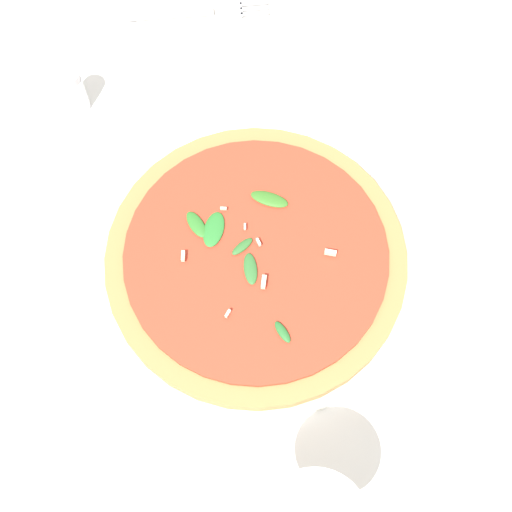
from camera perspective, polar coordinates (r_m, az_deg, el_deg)
ground_plane at (r=0.86m, az=2.01°, el=1.70°), size 6.00×6.00×0.00m
pizza_arugula_main at (r=0.82m, az=-0.01°, el=-0.35°), size 0.37×0.37×0.05m
napkin at (r=1.04m, az=-5.35°, el=18.62°), size 0.16×0.12×0.01m
fork at (r=1.04m, az=-4.94°, el=18.84°), size 0.20×0.04×0.00m
shaker_pepper at (r=0.95m, az=-14.46°, el=12.63°), size 0.03×0.03×0.07m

